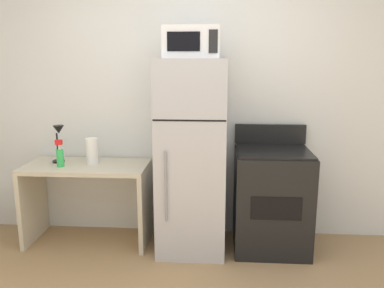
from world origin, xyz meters
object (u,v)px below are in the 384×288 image
object	(u,v)px
desk	(88,188)
paper_towel_roll	(92,151)
oven_range	(271,199)
spray_bottle	(60,156)
desk_lamp	(58,137)
microwave	(192,42)
refrigerator	(192,157)

from	to	relation	value
desk	paper_towel_roll	size ratio (longest dim) A/B	4.69
oven_range	spray_bottle	bearing A→B (deg)	-178.01
desk	desk_lamp	distance (m)	0.54
paper_towel_roll	spray_bottle	world-z (taller)	spray_bottle
desk_lamp	spray_bottle	size ratio (longest dim) A/B	1.42
desk	microwave	distance (m)	1.64
desk	oven_range	xyz separation A→B (m)	(1.69, -0.02, -0.05)
microwave	oven_range	xyz separation A→B (m)	(0.72, 0.05, -1.37)
refrigerator	oven_range	xyz separation A→B (m)	(0.72, 0.03, -0.39)
desk_lamp	refrigerator	size ratio (longest dim) A/B	0.21
microwave	oven_range	size ratio (longest dim) A/B	0.42
desk	paper_towel_roll	world-z (taller)	paper_towel_roll
desk_lamp	spray_bottle	world-z (taller)	desk_lamp
desk	refrigerator	distance (m)	1.03
desk_lamp	refrigerator	world-z (taller)	refrigerator
desk_lamp	oven_range	world-z (taller)	desk_lamp
desk_lamp	microwave	bearing A→B (deg)	-5.46
oven_range	desk_lamp	bearing A→B (deg)	177.93
desk	oven_range	distance (m)	1.69
paper_towel_roll	microwave	world-z (taller)	microwave
desk	spray_bottle	distance (m)	0.40
refrigerator	microwave	xyz separation A→B (m)	(0.00, -0.02, 0.98)
paper_towel_roll	spray_bottle	bearing A→B (deg)	-154.37
microwave	spray_bottle	bearing A→B (deg)	-179.14
desk	refrigerator	bearing A→B (deg)	-2.97
desk_lamp	oven_range	bearing A→B (deg)	-2.07
paper_towel_roll	microwave	xyz separation A→B (m)	(0.93, -0.11, 0.96)
paper_towel_roll	refrigerator	distance (m)	0.93
desk_lamp	spray_bottle	xyz separation A→B (m)	(0.06, -0.14, -0.14)
spray_bottle	oven_range	distance (m)	1.94
oven_range	microwave	bearing A→B (deg)	-176.16
paper_towel_roll	oven_range	bearing A→B (deg)	-1.99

